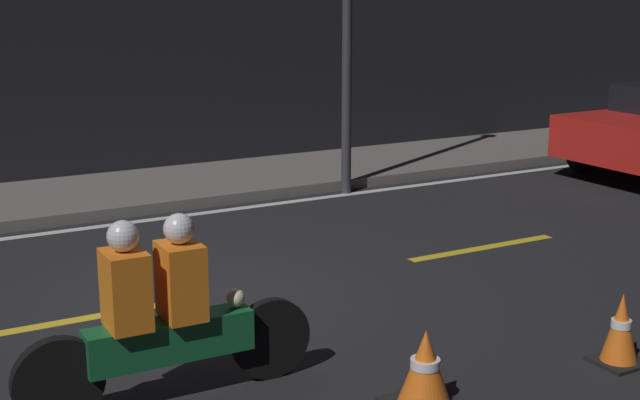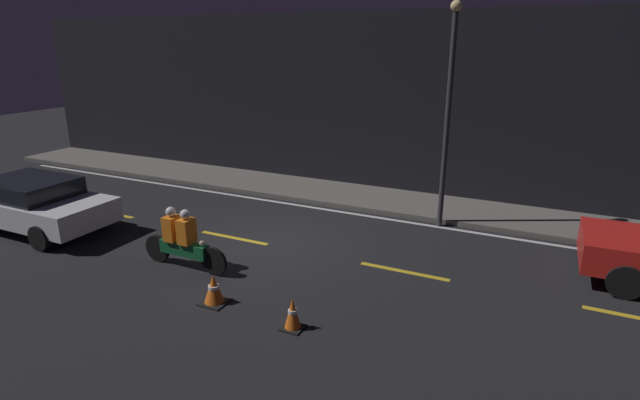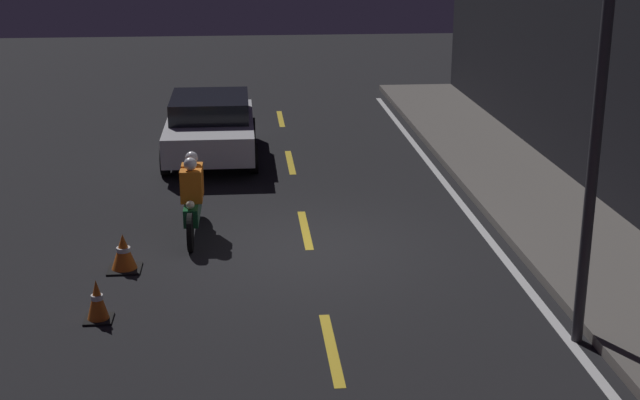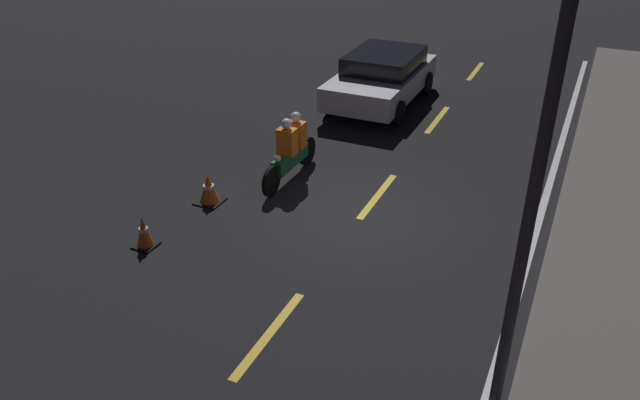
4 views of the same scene
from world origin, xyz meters
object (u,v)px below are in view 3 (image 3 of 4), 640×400
at_px(motorcycle, 192,197).
at_px(traffic_cone_near, 124,253).
at_px(sedan_white, 210,125).
at_px(traffic_cone_mid, 97,301).
at_px(street_lamp, 600,91).

bearing_deg(motorcycle, traffic_cone_near, -31.16).
relative_size(sedan_white, motorcycle, 1.85).
bearing_deg(traffic_cone_mid, traffic_cone_near, 175.70).
xyz_separation_m(sedan_white, street_lamp, (9.60, 4.91, 2.49)).
bearing_deg(motorcycle, sedan_white, 178.73).
bearing_deg(traffic_cone_near, traffic_cone_mid, -4.30).
height_order(traffic_cone_near, traffic_cone_mid, traffic_cone_mid).
bearing_deg(sedan_white, traffic_cone_near, -10.10).
height_order(sedan_white, traffic_cone_mid, sedan_white).
bearing_deg(traffic_cone_mid, motorcycle, 161.65).
distance_m(traffic_cone_mid, street_lamp, 6.97).
bearing_deg(street_lamp, traffic_cone_mid, -100.60).
relative_size(sedan_white, traffic_cone_mid, 7.03).
relative_size(motorcycle, traffic_cone_mid, 3.80).
xyz_separation_m(motorcycle, street_lamp, (4.55, 5.08, 2.59)).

